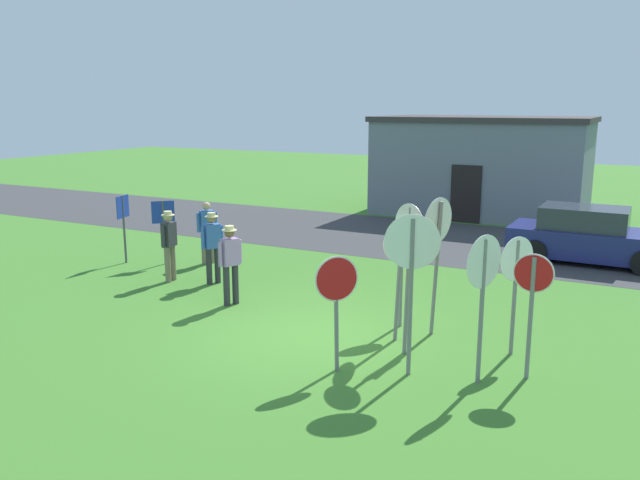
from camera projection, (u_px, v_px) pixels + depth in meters
name	position (u px, v px, depth m)	size (l,w,h in m)	color
ground_plane	(307.00, 333.00, 12.03)	(80.00, 80.00, 0.00)	#3D7528
street_asphalt	(448.00, 241.00, 20.10)	(60.00, 6.40, 0.01)	#38383A
building_background	(482.00, 165.00, 24.91)	(7.96, 4.85, 3.79)	slate
parked_car_on_street	(590.00, 237.00, 17.38)	(4.34, 2.09, 1.51)	navy
stop_sign_nearest	(412.00, 265.00, 9.83)	(0.82, 0.30, 2.61)	slate
stop_sign_low_front	(409.00, 253.00, 10.71)	(0.65, 0.40, 2.63)	slate
stop_sign_far_back	(532.00, 297.00, 9.77)	(0.62, 0.10, 2.03)	slate
stop_sign_rear_left	(399.00, 253.00, 11.35)	(0.40, 0.71, 2.40)	slate
stop_sign_leaning_left	(437.00, 241.00, 11.58)	(0.30, 0.83, 2.61)	slate
stop_sign_center_cluster	(516.00, 275.00, 10.74)	(0.42, 0.65, 2.09)	slate
stop_sign_rear_right	(402.00, 257.00, 12.14)	(0.58, 0.50, 2.03)	slate
stop_sign_tallest	(337.00, 294.00, 10.13)	(0.52, 0.59, 1.91)	slate
stop_sign_leaning_right	(483.00, 282.00, 9.58)	(0.34, 0.76, 2.35)	slate
person_in_teal	(230.00, 260.00, 13.56)	(0.35, 0.53, 1.74)	#2D2D33
person_near_signs	(169.00, 242.00, 15.39)	(0.31, 0.57, 1.74)	#7A6B56
person_on_left	(212.00, 242.00, 15.19)	(0.46, 0.51, 1.74)	#2D2D33
person_in_blue	(207.00, 229.00, 17.12)	(0.39, 0.48, 1.69)	#7A6B56
info_panel_leftmost	(163.00, 221.00, 17.01)	(0.44, 0.44, 1.73)	#4C4C51
info_panel_middle	(123.00, 217.00, 17.13)	(0.17, 0.59, 1.85)	#4C4C51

